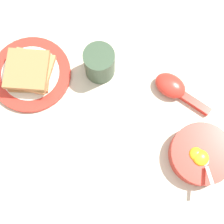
{
  "coord_description": "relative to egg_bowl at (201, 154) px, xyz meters",
  "views": [
    {
      "loc": [
        -0.29,
        0.03,
        0.7
      ],
      "look_at": [
        -0.1,
        0.01,
        0.02
      ],
      "focal_mm": 50.0,
      "sensor_mm": 36.0,
      "label": 1
    }
  ],
  "objects": [
    {
      "name": "ground_plane",
      "position": [
        0.22,
        0.17,
        -0.02
      ],
      "size": [
        3.0,
        3.0,
        0.0
      ],
      "primitive_type": "plane",
      "color": "beige"
    },
    {
      "name": "egg_bowl",
      "position": [
        0.0,
        0.0,
        0.0
      ],
      "size": [
        0.15,
        0.13,
        0.07
      ],
      "color": "red",
      "rests_on": "ground_plane"
    },
    {
      "name": "toast_plate",
      "position": [
        0.23,
        0.36,
        -0.02
      ],
      "size": [
        0.19,
        0.19,
        0.01
      ],
      "color": "red",
      "rests_on": "ground_plane"
    },
    {
      "name": "toast_sandwich",
      "position": [
        0.22,
        0.36,
        0.01
      ],
      "size": [
        0.12,
        0.12,
        0.04
      ],
      "color": "#9E7042",
      "rests_on": "toast_plate"
    },
    {
      "name": "soup_spoon",
      "position": [
        0.16,
        0.04,
        -0.01
      ],
      "size": [
        0.12,
        0.13,
        0.03
      ],
      "color": "red",
      "rests_on": "ground_plane"
    },
    {
      "name": "drinking_cup",
      "position": [
        0.22,
        0.2,
        0.02
      ],
      "size": [
        0.07,
        0.07,
        0.08
      ],
      "color": "#334733",
      "rests_on": "ground_plane"
    }
  ]
}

